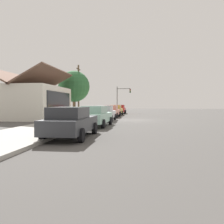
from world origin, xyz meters
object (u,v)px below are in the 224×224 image
Objects in this scene: car_silver at (104,113)px; fire_hydrant_red at (106,112)px; car_coral at (111,111)px; car_mustard at (116,110)px; car_seafoam at (96,116)px; car_charcoal at (71,122)px; traffic_light_main at (122,95)px; car_cherry at (120,109)px; shade_tree at (74,86)px; utility_pole_wooden at (79,89)px.

car_silver is 6.61× the size of fire_hydrant_red.
car_mustard is at bearing 0.82° from car_coral.
car_seafoam is 5.79m from car_silver.
car_charcoal is at bearing -176.53° from fire_hydrant_red.
car_seafoam is at bearing 179.83° from traffic_light_main.
car_cherry is 10.57m from shade_tree.
car_cherry is at bearing -35.82° from utility_pole_wooden.
shade_tree is 0.78m from utility_pole_wooden.
car_coral is at bearing 179.04° from car_cherry.
fire_hydrant_red is (4.95, 1.31, -0.32)m from car_coral.
car_seafoam is 17.59m from car_mustard.
car_charcoal is 5.94m from car_seafoam.
car_coral is 0.94× the size of traffic_light_main.
utility_pole_wooden is at bearing 144.43° from car_cherry.
shade_tree is 14.03m from traffic_light_main.
car_charcoal is 0.94× the size of traffic_light_main.
car_cherry is at bearing 178.65° from traffic_light_main.
car_coral and car_mustard have the same top height.
car_silver is 22.51m from traffic_light_main.
car_seafoam is 12.13m from car_coral.
utility_pole_wooden is at bearing 29.20° from car_silver.
car_charcoal and car_mustard have the same top height.
car_mustard is (11.80, 0.00, -0.00)m from car_silver.
car_silver and car_cherry have the same top height.
car_coral is at bearing -178.35° from car_mustard.
traffic_light_main is at bearing -24.57° from utility_pole_wooden.
car_seafoam is 17.19m from shade_tree.
traffic_light_main reaches higher than car_silver.
traffic_light_main reaches higher than fire_hydrant_red.
utility_pole_wooden is at bearing 57.23° from car_coral.
car_silver is 0.90× the size of traffic_light_main.
car_mustard is at bearing -71.08° from utility_pole_wooden.
car_charcoal is 1.04× the size of car_silver.
car_mustard is 6.48m from utility_pole_wooden.
car_mustard is at bearing 3.96° from car_seafoam.
car_seafoam is 1.09× the size of car_cherry.
utility_pole_wooden is 10.56× the size of fire_hydrant_red.
car_seafoam is 23.43m from car_cherry.
utility_pole_wooden reaches higher than car_silver.
traffic_light_main is (12.50, -6.31, -0.84)m from shade_tree.
traffic_light_main is 0.69× the size of utility_pole_wooden.
car_silver is 11.39m from fire_hydrant_red.
car_coral is at bearing 4.55° from car_seafoam.
car_mustard is 1.50m from fire_hydrant_red.
fire_hydrant_red is at bearing 16.29° from car_coral.
fire_hydrant_red is at bearing -71.55° from utility_pole_wooden.
car_mustard is (17.59, 0.20, -0.00)m from car_seafoam.
car_silver is at bearing 179.27° from traffic_light_main.
shade_tree is (-7.80, 6.20, 3.52)m from car_cherry.
car_coral is at bearing -124.25° from utility_pole_wooden.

